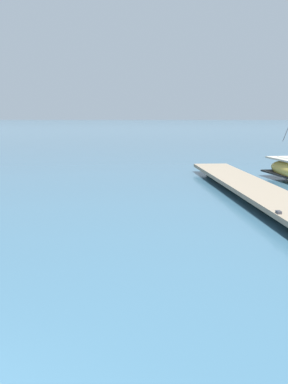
# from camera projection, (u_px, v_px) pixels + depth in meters

# --- Properties ---
(floating_dock) EXTENTS (3.57, 18.15, 0.53)m
(floating_dock) POSITION_uv_depth(u_px,v_px,m) (264.00, 194.00, 16.17)
(floating_dock) COLOR gray
(floating_dock) RESTS_ON ground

